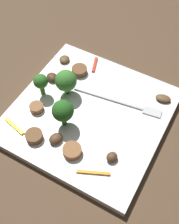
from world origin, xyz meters
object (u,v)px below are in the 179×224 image
Objects in this scene: mushroom_2 at (56,138)px; pepper_strip_0 at (93,173)px; plate at (90,114)px; broccoli_floret_1 at (66,81)px; pepper_strip_1 at (14,126)px; fork at (123,103)px; sausage_slice_1 at (36,108)px; pepper_strip_3 at (95,65)px; broccoli_floret_0 at (41,82)px; sausage_slice_2 at (34,136)px; mushroom_1 at (112,157)px; mushroom_4 at (163,98)px; sausage_slice_0 at (72,151)px; mushroom_0 at (52,77)px; broccoli_floret_2 at (63,111)px; sausage_slice_3 at (79,70)px; mushroom_3 at (64,59)px.

mushroom_2 is 0.09m from pepper_strip_0.
broccoli_floret_1 reaches higher than plate.
fork is at bearing 43.82° from pepper_strip_1.
sausage_slice_1 is 0.63× the size of pepper_strip_3.
broccoli_floret_1 is 2.21× the size of mushroom_2.
broccoli_floret_0 reaches higher than pepper_strip_0.
sausage_slice_2 is (0.03, -0.05, 0.00)m from sausage_slice_1.
mushroom_1 reaches higher than mushroom_4.
fork is 0.14m from sausage_slice_0.
mushroom_4 is at bearing 23.82° from broccoli_floret_1.
broccoli_floret_0 reaches higher than fork.
sausage_slice_1 is 0.84× the size of sausage_slice_2.
mushroom_4 is 0.53× the size of pepper_strip_0.
mushroom_4 is (0.03, 0.17, -0.00)m from mushroom_1.
broccoli_floret_0 is at bearing -83.60° from mushroom_0.
broccoli_floret_0 is at bearing 107.32° from sausage_slice_1.
broccoli_floret_2 reaches higher than sausage_slice_0.
pepper_strip_3 is (-0.02, 0.16, -0.04)m from broccoli_floret_2.
pepper_strip_1 is at bearing -138.32° from mushroom_4.
sausage_slice_3 is at bearing 93.25° from sausage_slice_2.
pepper_strip_1 is (-0.12, -0.01, -0.00)m from sausage_slice_0.
broccoli_floret_2 is 1.92× the size of sausage_slice_2.
mushroom_0 reaches higher than mushroom_4.
sausage_slice_0 is (0.12, -0.09, -0.03)m from broccoli_floret_0.
pepper_strip_3 is (-0.05, 0.11, 0.01)m from plate.
broccoli_floret_0 reaches higher than pepper_strip_1.
sausage_slice_3 is 0.21m from mushroom_1.
broccoli_floret_2 is (-0.08, -0.10, 0.04)m from fork.
broccoli_floret_0 is 0.10m from pepper_strip_1.
mushroom_4 is at bearing 34.64° from sausage_slice_1.
sausage_slice_0 is 1.12× the size of mushroom_4.
plate is 4.99× the size of pepper_strip_0.
broccoli_floret_0 is at bearing -114.05° from pepper_strip_3.
broccoli_floret_0 is at bearing -154.72° from mushroom_4.
pepper_strip_3 is at bearing 62.62° from sausage_slice_3.
broccoli_floret_2 is at bearing -82.03° from pepper_strip_3.
mushroom_2 is at bearing -29.51° from sausage_slice_1.
broccoli_floret_2 is (0.08, -0.04, 0.00)m from broccoli_floret_0.
mushroom_2 is (0.04, -0.10, -0.03)m from broccoli_floret_1.
pepper_strip_3 is (-0.13, 0.18, -0.00)m from mushroom_1.
mushroom_1 is at bearing -53.86° from pepper_strip_3.
sausage_slice_1 is at bearing -72.68° from broccoli_floret_0.
mushroom_3 is (-0.06, 0.19, -0.00)m from sausage_slice_2.
broccoli_floret_2 reaches higher than mushroom_1.
mushroom_1 is (0.14, 0.03, 0.00)m from sausage_slice_2.
sausage_slice_2 is at bearing -87.96° from broccoli_floret_1.
mushroom_4 is (0.21, 0.14, -0.00)m from sausage_slice_1.
plate is 0.12m from mushroom_0.
sausage_slice_1 is (0.01, -0.04, -0.03)m from broccoli_floret_0.
pepper_strip_1 is (-0.11, -0.10, 0.01)m from plate.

